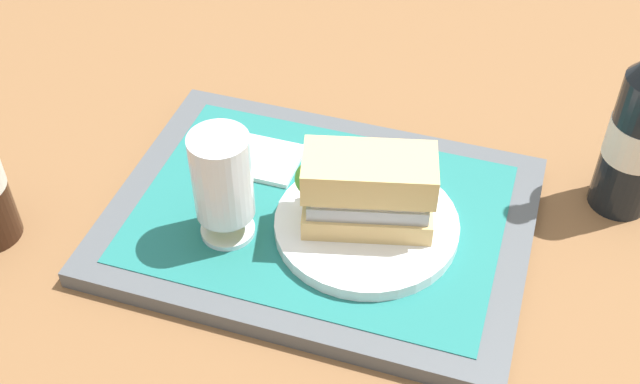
% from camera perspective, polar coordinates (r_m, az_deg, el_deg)
% --- Properties ---
extents(ground_plane, '(3.00, 3.00, 0.00)m').
position_cam_1_polar(ground_plane, '(0.87, -0.00, -2.38)').
color(ground_plane, brown).
extents(tray, '(0.44, 0.32, 0.02)m').
position_cam_1_polar(tray, '(0.86, -0.00, -1.92)').
color(tray, '#4C5156').
rests_on(tray, ground_plane).
extents(placemat, '(0.38, 0.27, 0.00)m').
position_cam_1_polar(placemat, '(0.86, -0.00, -1.42)').
color(placemat, '#1E6B66').
rests_on(placemat, tray).
extents(plate, '(0.19, 0.19, 0.01)m').
position_cam_1_polar(plate, '(0.83, 3.29, -2.36)').
color(plate, white).
rests_on(plate, placemat).
extents(sandwich, '(0.14, 0.09, 0.08)m').
position_cam_1_polar(sandwich, '(0.80, 3.19, 0.15)').
color(sandwich, tan).
rests_on(sandwich, plate).
extents(beer_glass, '(0.06, 0.06, 0.12)m').
position_cam_1_polar(beer_glass, '(0.79, -6.89, 0.78)').
color(beer_glass, silver).
rests_on(beer_glass, placemat).
extents(napkin_folded, '(0.09, 0.07, 0.01)m').
position_cam_1_polar(napkin_folded, '(0.92, -4.29, 2.36)').
color(napkin_folded, white).
rests_on(napkin_folded, placemat).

